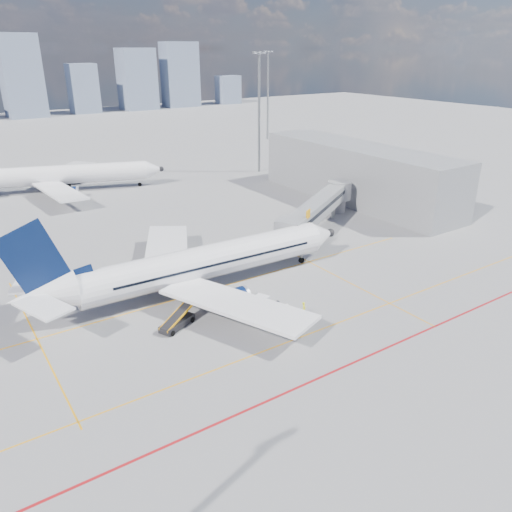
{
  "coord_description": "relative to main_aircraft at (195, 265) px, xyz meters",
  "views": [
    {
      "loc": [
        -25.51,
        -38.29,
        26.03
      ],
      "look_at": [
        3.97,
        5.57,
        4.0
      ],
      "focal_mm": 35.0,
      "sensor_mm": 36.0,
      "label": 1
    }
  ],
  "objects": [
    {
      "name": "ground",
      "position": [
        2.25,
        -8.76,
        -3.22
      ],
      "size": [
        420.0,
        420.0,
        0.0
      ],
      "primitive_type": "plane",
      "color": "gray",
      "rests_on": "ground"
    },
    {
      "name": "apron_markings",
      "position": [
        1.67,
        -12.67,
        -3.22
      ],
      "size": [
        90.0,
        35.12,
        0.01
      ],
      "color": "orange",
      "rests_on": "ground"
    },
    {
      "name": "jet_bridge",
      "position": [
        25.76,
        8.15,
        0.52
      ],
      "size": [
        23.55,
        15.78,
        6.3
      ],
      "color": "gray",
      "rests_on": "ground"
    },
    {
      "name": "terminal_block",
      "position": [
        42.2,
        17.24,
        1.78
      ],
      "size": [
        10.0,
        42.0,
        10.0
      ],
      "color": "gray",
      "rests_on": "ground"
    },
    {
      "name": "floodlight_mast_ne",
      "position": [
        40.25,
        46.24,
        10.37
      ],
      "size": [
        3.2,
        0.61,
        25.45
      ],
      "color": "gray",
      "rests_on": "ground"
    },
    {
      "name": "floodlight_mast_far",
      "position": [
        67.25,
        81.24,
        10.37
      ],
      "size": [
        3.2,
        0.61,
        25.45
      ],
      "color": "gray",
      "rests_on": "ground"
    },
    {
      "name": "main_aircraft",
      "position": [
        0.0,
        0.0,
        0.0
      ],
      "size": [
        40.35,
        35.15,
        11.76
      ],
      "rotation": [
        0.0,
        0.0,
        -0.03
      ],
      "color": "white",
      "rests_on": "ground"
    },
    {
      "name": "second_aircraft",
      "position": [
        -1.33,
        53.59,
        0.0
      ],
      "size": [
        37.69,
        32.09,
        11.34
      ],
      "rotation": [
        0.0,
        0.0,
        -0.33
      ],
      "color": "white",
      "rests_on": "ground"
    },
    {
      "name": "baggage_tug",
      "position": [
        4.3,
        -10.33,
        -2.45
      ],
      "size": [
        2.54,
        1.85,
        1.61
      ],
      "rotation": [
        0.0,
        0.0,
        -0.22
      ],
      "color": "white",
      "rests_on": "ground"
    },
    {
      "name": "cargo_dolly",
      "position": [
        2.53,
        -8.82,
        -2.21
      ],
      "size": [
        3.66,
        2.73,
        1.84
      ],
      "rotation": [
        0.0,
        0.0,
        0.42
      ],
      "color": "black",
      "rests_on": "ground"
    },
    {
      "name": "belt_loader",
      "position": [
        -5.33,
        -6.23,
        -2.61
      ],
      "size": [
        5.75,
        3.57,
        2.37
      ],
      "rotation": [
        0.0,
        0.0,
        0.43
      ],
      "color": "black",
      "rests_on": "ground"
    },
    {
      "name": "ramp_worker",
      "position": [
        6.62,
        -11.6,
        -2.42
      ],
      "size": [
        0.68,
        0.69,
        1.6
      ],
      "primitive_type": "imported",
      "rotation": [
        0.0,
        0.0,
        0.81
      ],
      "color": "yellow",
      "rests_on": "ground"
    }
  ]
}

